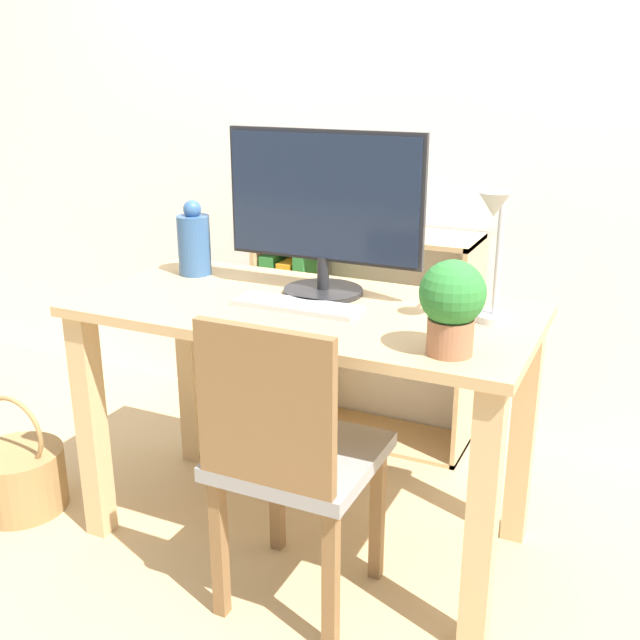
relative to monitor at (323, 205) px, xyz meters
name	(u,v)px	position (x,y,z in m)	size (l,w,h in m)	color
ground_plane	(307,533)	(0.00, -0.12, -1.03)	(10.00, 10.00, 0.00)	tan
wall_back	(411,100)	(0.00, 0.77, 0.27)	(8.00, 0.05, 2.60)	white
desk	(306,355)	(0.00, -0.12, -0.42)	(1.31, 0.64, 0.77)	tan
monitor	(323,205)	(0.00, 0.00, 0.00)	(0.61, 0.24, 0.48)	#232326
keyboard	(297,306)	(0.00, -0.16, -0.26)	(0.37, 0.11, 0.02)	#B2B2B7
vase	(194,242)	(-0.47, 0.03, -0.16)	(0.11, 0.11, 0.24)	#33598C
desk_lamp	(495,246)	(0.52, -0.10, -0.05)	(0.10, 0.19, 0.36)	#B7B7BC
potted_plant	(452,303)	(0.48, -0.32, -0.14)	(0.16, 0.16, 0.23)	#9E6647
chair	(290,455)	(0.11, -0.45, -0.56)	(0.40, 0.40, 0.86)	gray
bookshelf	(328,335)	(-0.25, 0.59, -0.63)	(0.84, 0.28, 0.84)	tan
basket	(20,477)	(-0.94, -0.39, -0.92)	(0.30, 0.30, 0.41)	#997547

